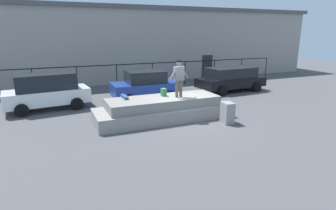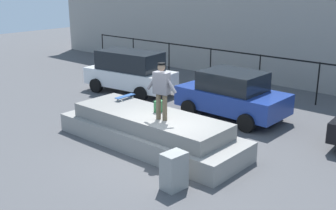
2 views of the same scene
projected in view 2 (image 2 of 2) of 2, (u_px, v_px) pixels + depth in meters
ground_plane at (161, 156)px, 12.23m from camera, size 60.00×60.00×0.00m
concrete_ledge at (150, 130)px, 12.97m from camera, size 6.35×2.13×1.04m
skateboarder at (162, 87)px, 11.93m from camera, size 1.01×0.31×1.69m
skateboard at (125, 96)px, 14.24m from camera, size 0.24×0.80×0.12m
backpack at (159, 106)px, 12.88m from camera, size 0.20×0.28×0.36m
car_white_hatchback_near at (130, 71)px, 18.80m from camera, size 4.34×2.32×1.89m
car_blue_sedan_mid at (232, 94)px, 15.43m from camera, size 4.03×2.23×1.75m
utility_box at (174, 171)px, 10.24m from camera, size 0.49×0.64×0.95m
fence_row at (288, 70)px, 17.65m from camera, size 24.06×0.06×1.79m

